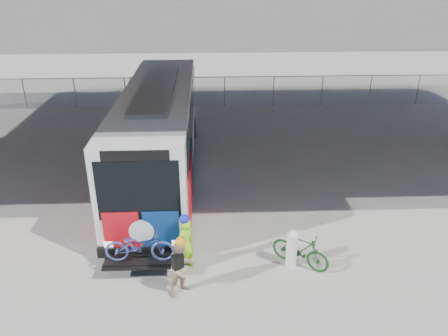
{
  "coord_description": "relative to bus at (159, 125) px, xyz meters",
  "views": [
    {
      "loc": [
        -0.15,
        -14.06,
        7.74
      ],
      "look_at": [
        0.43,
        -0.67,
        1.6
      ],
      "focal_mm": 35.0,
      "sensor_mm": 36.0,
      "label": 1
    }
  ],
  "objects": [
    {
      "name": "bus",
      "position": [
        0.0,
        0.0,
        0.0
      ],
      "size": [
        2.67,
        12.9,
        3.69
      ],
      "color": "silver",
      "rests_on": "ground"
    },
    {
      "name": "cyclist_hivis",
      "position": [
        1.22,
        -6.31,
        -1.26
      ],
      "size": [
        0.68,
        0.68,
        1.75
      ],
      "rotation": [
        0.0,
        0.0,
        3.92
      ],
      "color": "#9BED18",
      "rests_on": "ground"
    },
    {
      "name": "chainlink_fence",
      "position": [
        2.0,
        9.64,
        -0.68
      ],
      "size": [
        30.0,
        0.06,
        30.0
      ],
      "color": "gray",
      "rests_on": "ground"
    },
    {
      "name": "overpass",
      "position": [
        2.0,
        1.64,
        4.44
      ],
      "size": [
        40.0,
        16.0,
        7.95
      ],
      "color": "#605E59",
      "rests_on": "ground"
    },
    {
      "name": "cyclist_tan",
      "position": [
        1.17,
        -7.33,
        -1.3
      ],
      "size": [
        0.96,
        0.91,
        1.71
      ],
      "rotation": [
        0.0,
        0.0,
        0.6
      ],
      "color": "tan",
      "rests_on": "ground"
    },
    {
      "name": "bike_parked",
      "position": [
        4.44,
        -6.31,
        -1.59
      ],
      "size": [
        1.69,
        1.43,
        1.04
      ],
      "primitive_type": "imported",
      "rotation": [
        0.0,
        0.0,
        0.93
      ],
      "color": "#164619",
      "rests_on": "ground"
    },
    {
      "name": "bollard",
      "position": [
        4.2,
        -6.31,
        -1.48
      ],
      "size": [
        0.31,
        0.31,
        1.17
      ],
      "color": "silver",
      "rests_on": "ground"
    },
    {
      "name": "ground",
      "position": [
        2.0,
        -2.36,
        -2.11
      ],
      "size": [
        160.0,
        160.0,
        0.0
      ],
      "primitive_type": "plane",
      "color": "#9E9991",
      "rests_on": "ground"
    }
  ]
}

